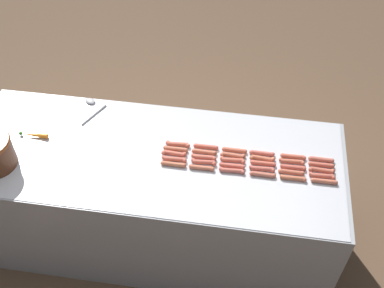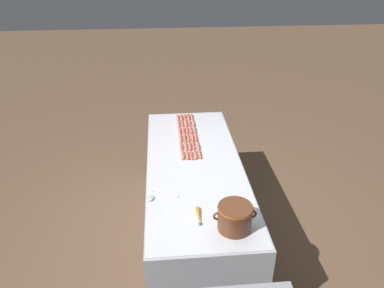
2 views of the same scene
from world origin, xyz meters
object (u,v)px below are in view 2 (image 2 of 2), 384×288
(hot_dog_2, at_px, (195,130))
(hot_dog_23, at_px, (187,155))
(hot_dog_4, at_px, (198,146))
(hot_dog_16, at_px, (190,146))
(hot_dog_7, at_px, (190,124))
(hot_dog_15, at_px, (188,138))
(hot_dog_26, at_px, (180,131))
(hot_dog_22, at_px, (186,147))
(hot_dog_17, at_px, (191,155))
(hot_dog_28, at_px, (181,146))
(hot_dog_1, at_px, (193,123))
(serving_spoon, at_px, (156,197))
(hot_dog_10, at_px, (194,146))
(hot_dog_12, at_px, (185,117))
(hot_dog_25, at_px, (179,124))
(hot_dog_13, at_px, (186,123))
(hot_dog_0, at_px, (192,117))
(bean_pot, at_px, (235,216))
(hot_dog_21, at_px, (185,138))
(hot_dog_24, at_px, (178,118))
(hot_dog_27, at_px, (181,138))
(hot_dog_18, at_px, (181,117))
(hot_dog_5, at_px, (200,154))
(hot_dog_14, at_px, (187,130))
(hot_dog_19, at_px, (182,124))
(hot_dog_9, at_px, (192,138))
(hot_dog_20, at_px, (183,131))
(hot_dog_29, at_px, (183,155))
(hot_dog_8, at_px, (191,130))
(carrot, at_px, (199,216))
(hot_dog_6, at_px, (188,117))
(hot_dog_3, at_px, (196,138))

(hot_dog_2, height_order, hot_dog_23, same)
(hot_dog_4, xyz_separation_m, hot_dog_16, (0.08, -0.00, 0.00))
(hot_dog_7, xyz_separation_m, hot_dog_16, (0.04, 0.50, 0.00))
(hot_dog_15, relative_size, hot_dog_26, 1.00)
(hot_dog_4, relative_size, hot_dog_22, 1.00)
(hot_dog_17, bearing_deg, hot_dog_28, -65.55)
(hot_dog_16, distance_m, hot_dog_28, 0.08)
(hot_dog_1, height_order, serving_spoon, hot_dog_1)
(hot_dog_16, xyz_separation_m, serving_spoon, (0.33, 0.77, -0.00))
(hot_dog_15, relative_size, hot_dog_17, 1.00)
(hot_dog_10, height_order, hot_dog_16, same)
(hot_dog_12, bearing_deg, hot_dog_4, 96.92)
(hot_dog_4, distance_m, serving_spoon, 0.87)
(hot_dog_25, bearing_deg, hot_dog_23, 93.52)
(hot_dog_13, bearing_deg, hot_dog_0, -114.00)
(hot_dog_15, xyz_separation_m, bean_pot, (-0.22, 1.33, 0.09))
(hot_dog_21, bearing_deg, hot_dog_22, 89.58)
(hot_dog_24, height_order, hot_dog_27, same)
(hot_dog_13, distance_m, hot_dog_18, 0.16)
(hot_dog_5, xyz_separation_m, hot_dog_18, (0.12, -0.83, 0.00))
(hot_dog_14, height_order, hot_dog_19, same)
(hot_dog_14, distance_m, hot_dog_25, 0.19)
(hot_dog_19, xyz_separation_m, hot_dog_22, (-0.00, 0.50, 0.00))
(hot_dog_0, relative_size, hot_dog_9, 1.00)
(hot_dog_0, distance_m, hot_dog_16, 0.68)
(hot_dog_23, bearing_deg, hot_dog_13, -93.39)
(hot_dog_15, distance_m, bean_pot, 1.35)
(hot_dog_20, distance_m, hot_dog_29, 0.50)
(hot_dog_17, distance_m, hot_dog_23, 0.04)
(hot_dog_8, xyz_separation_m, hot_dog_15, (0.04, 0.17, 0.00))
(hot_dog_15, xyz_separation_m, hot_dog_22, (0.04, 0.17, 0.00))
(hot_dog_13, distance_m, hot_dog_29, 0.68)
(hot_dog_22, bearing_deg, hot_dog_1, -103.31)
(hot_dog_2, relative_size, hot_dog_13, 1.00)
(hot_dog_7, xyz_separation_m, hot_dog_9, (-0.00, 0.33, 0.00))
(hot_dog_14, xyz_separation_m, hot_dog_28, (0.08, 0.34, 0.00))
(hot_dog_10, distance_m, hot_dog_18, 0.67)
(hot_dog_5, xyz_separation_m, hot_dog_17, (0.08, 0.01, 0.00))
(hot_dog_5, relative_size, carrot, 0.81)
(hot_dog_25, relative_size, hot_dog_29, 1.00)
(hot_dog_6, distance_m, hot_dog_27, 0.51)
(hot_dog_1, height_order, hot_dog_6, same)
(hot_dog_25, bearing_deg, hot_dog_21, 96.77)
(hot_dog_3, height_order, hot_dog_8, same)
(hot_dog_9, relative_size, carrot, 0.81)
(hot_dog_23, height_order, carrot, carrot)
(hot_dog_21, relative_size, bean_pot, 0.48)
(hot_dog_5, height_order, hot_dog_23, same)
(hot_dog_16, distance_m, hot_dog_29, 0.18)
(hot_dog_8, relative_size, hot_dog_9, 1.00)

